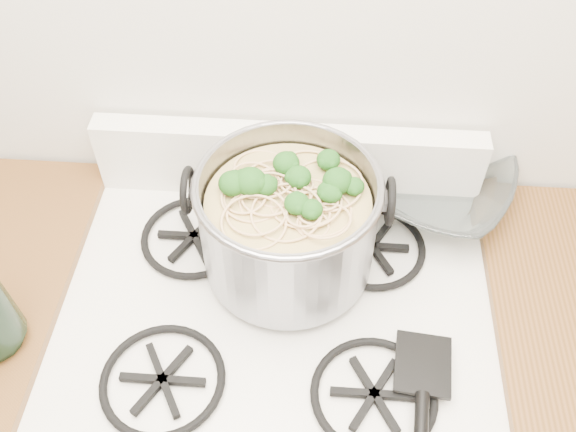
{
  "coord_description": "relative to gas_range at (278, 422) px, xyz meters",
  "views": [
    {
      "loc": [
        0.07,
        0.65,
        1.86
      ],
      "look_at": [
        0.01,
        1.36,
        1.05
      ],
      "focal_mm": 40.0,
      "sensor_mm": 36.0,
      "label": 1
    }
  ],
  "objects": [
    {
      "name": "gas_range",
      "position": [
        0.0,
        0.0,
        0.0
      ],
      "size": [
        0.76,
        0.66,
        0.92
      ],
      "color": "white",
      "rests_on": "ground"
    },
    {
      "name": "counter_left",
      "position": [
        -0.51,
        0.0,
        0.02
      ],
      "size": [
        0.25,
        0.65,
        0.92
      ],
      "color": "silver",
      "rests_on": "ground"
    },
    {
      "name": "stock_pot",
      "position": [
        0.01,
        0.1,
        0.59
      ],
      "size": [
        0.34,
        0.31,
        0.21
      ],
      "color": "gray",
      "rests_on": "gas_range"
    },
    {
      "name": "spatula",
      "position": [
        0.25,
        -0.1,
        0.5
      ],
      "size": [
        0.32,
        0.34,
        0.02
      ],
      "primitive_type": null,
      "rotation": [
        0.0,
        0.0,
        -0.1
      ],
      "color": "black",
      "rests_on": "gas_range"
    },
    {
      "name": "glass_bowl",
      "position": [
        0.29,
        0.28,
        0.5
      ],
      "size": [
        0.15,
        0.15,
        0.03
      ],
      "primitive_type": "imported",
      "rotation": [
        0.0,
        0.0,
        -0.42
      ],
      "color": "white",
      "rests_on": "gas_range"
    }
  ]
}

